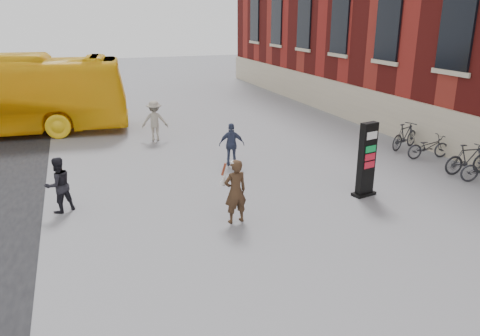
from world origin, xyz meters
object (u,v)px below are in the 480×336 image
object	(u,v)px
pedestrian_b	(155,121)
pedestrian_c	(232,144)
woman	(235,190)
bike_5	(468,159)
bike_6	(428,147)
pedestrian_a	(58,185)
bike_7	(405,136)
info_pylon	(367,160)

from	to	relation	value
pedestrian_b	pedestrian_c	world-z (taller)	pedestrian_b
woman	pedestrian_b	bearing A→B (deg)	-94.20
bike_5	bike_6	distance (m)	1.95
pedestrian_a	pedestrian_c	size ratio (longest dim) A/B	1.01
pedestrian_c	bike_7	world-z (taller)	pedestrian_c
pedestrian_b	bike_7	xyz separation A→B (m)	(9.28, -4.77, -0.32)
bike_5	pedestrian_c	bearing A→B (deg)	70.08
woman	pedestrian_a	xyz separation A→B (m)	(-4.35, 2.28, -0.10)
bike_5	pedestrian_a	bearing A→B (deg)	91.06
info_pylon	woman	distance (m)	4.34
info_pylon	bike_6	xyz separation A→B (m)	(4.46, 2.45, -0.68)
woman	pedestrian_c	size ratio (longest dim) A/B	1.11
pedestrian_a	pedestrian_b	xyz separation A→B (m)	(3.83, 6.79, 0.08)
pedestrian_a	info_pylon	bearing A→B (deg)	141.09
bike_6	bike_7	size ratio (longest dim) A/B	0.95
bike_6	pedestrian_b	bearing A→B (deg)	63.24
pedestrian_b	bike_6	size ratio (longest dim) A/B	1.01
info_pylon	pedestrian_c	xyz separation A→B (m)	(-2.82, 4.15, -0.35)
pedestrian_a	bike_5	xyz separation A→B (m)	(13.11, -1.30, -0.25)
woman	bike_6	size ratio (longest dim) A/B	1.01
bike_5	bike_6	xyz separation A→B (m)	(0.00, 1.95, -0.08)
pedestrian_a	bike_7	size ratio (longest dim) A/B	0.87
bike_7	pedestrian_b	bearing A→B (deg)	40.93
woman	pedestrian_b	distance (m)	9.09
pedestrian_c	bike_6	distance (m)	7.49
woman	bike_5	size ratio (longest dim) A/B	0.98
woman	bike_7	bearing A→B (deg)	-161.30
info_pylon	pedestrian_c	bearing A→B (deg)	111.92
woman	pedestrian_b	xyz separation A→B (m)	(-0.52, 9.07, -0.02)
woman	bike_7	size ratio (longest dim) A/B	0.96
woman	pedestrian_b	size ratio (longest dim) A/B	1.00
woman	pedestrian_a	size ratio (longest dim) A/B	1.10
bike_7	pedestrian_c	bearing A→B (deg)	65.50
bike_5	bike_6	world-z (taller)	bike_5
bike_5	bike_7	bearing A→B (deg)	6.70
bike_7	bike_5	bearing A→B (deg)	158.13
info_pylon	pedestrian_b	size ratio (longest dim) A/B	1.31
info_pylon	bike_6	distance (m)	5.13
pedestrian_b	bike_5	size ratio (longest dim) A/B	0.98
bike_5	bike_7	size ratio (longest dim) A/B	0.98
woman	pedestrian_a	world-z (taller)	woman
pedestrian_a	bike_7	world-z (taller)	pedestrian_a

